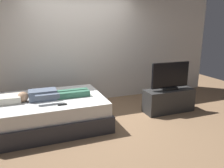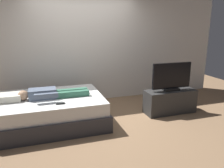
{
  "view_description": "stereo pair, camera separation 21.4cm",
  "coord_description": "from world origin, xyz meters",
  "px_view_note": "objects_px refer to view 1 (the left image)",
  "views": [
    {
      "loc": [
        -1.2,
        -3.8,
        1.83
      ],
      "look_at": [
        0.33,
        0.22,
        0.69
      ],
      "focal_mm": 35.4,
      "sensor_mm": 36.0,
      "label": 1
    },
    {
      "loc": [
        -1.0,
        -3.87,
        1.83
      ],
      "look_at": [
        0.33,
        0.22,
        0.69
      ],
      "focal_mm": 35.4,
      "sensor_mm": 36.0,
      "label": 2
    }
  ],
  "objects_px": {
    "bed": "(50,112)",
    "remote": "(62,105)",
    "person": "(50,95)",
    "pillow": "(6,99)",
    "tv": "(170,77)",
    "tv_stand": "(169,100)"
  },
  "relations": [
    {
      "from": "tv",
      "to": "remote",
      "type": "bearing_deg",
      "value": -173.37
    },
    {
      "from": "person",
      "to": "tv_stand",
      "type": "distance_m",
      "value": 2.5
    },
    {
      "from": "person",
      "to": "tv_stand",
      "type": "xyz_separation_m",
      "value": [
        2.47,
        -0.14,
        -0.37
      ]
    },
    {
      "from": "bed",
      "to": "tv_stand",
      "type": "relative_size",
      "value": 1.86
    },
    {
      "from": "tv",
      "to": "tv_stand",
      "type": "bearing_deg",
      "value": 0.0
    },
    {
      "from": "person",
      "to": "pillow",
      "type": "bearing_deg",
      "value": 175.15
    },
    {
      "from": "person",
      "to": "tv_stand",
      "type": "height_order",
      "value": "person"
    },
    {
      "from": "tv_stand",
      "to": "person",
      "type": "bearing_deg",
      "value": 176.86
    },
    {
      "from": "pillow",
      "to": "tv",
      "type": "relative_size",
      "value": 0.55
    },
    {
      "from": "bed",
      "to": "tv",
      "type": "height_order",
      "value": "tv"
    },
    {
      "from": "remote",
      "to": "tv_stand",
      "type": "distance_m",
      "value": 2.35
    },
    {
      "from": "pillow",
      "to": "tv_stand",
      "type": "xyz_separation_m",
      "value": [
        3.2,
        -0.2,
        -0.35
      ]
    },
    {
      "from": "remote",
      "to": "tv_stand",
      "type": "xyz_separation_m",
      "value": [
        2.32,
        0.27,
        -0.3
      ]
    },
    {
      "from": "bed",
      "to": "tv_stand",
      "type": "xyz_separation_m",
      "value": [
        2.5,
        -0.2,
        -0.01
      ]
    },
    {
      "from": "pillow",
      "to": "remote",
      "type": "xyz_separation_m",
      "value": [
        0.89,
        -0.47,
        -0.05
      ]
    },
    {
      "from": "bed",
      "to": "remote",
      "type": "height_order",
      "value": "remote"
    },
    {
      "from": "person",
      "to": "tv",
      "type": "relative_size",
      "value": 1.43
    },
    {
      "from": "bed",
      "to": "tv",
      "type": "bearing_deg",
      "value": -4.53
    },
    {
      "from": "pillow",
      "to": "remote",
      "type": "relative_size",
      "value": 3.2
    },
    {
      "from": "tv_stand",
      "to": "tv",
      "type": "distance_m",
      "value": 0.53
    },
    {
      "from": "person",
      "to": "remote",
      "type": "relative_size",
      "value": 8.4
    },
    {
      "from": "remote",
      "to": "person",
      "type": "bearing_deg",
      "value": 110.47
    }
  ]
}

